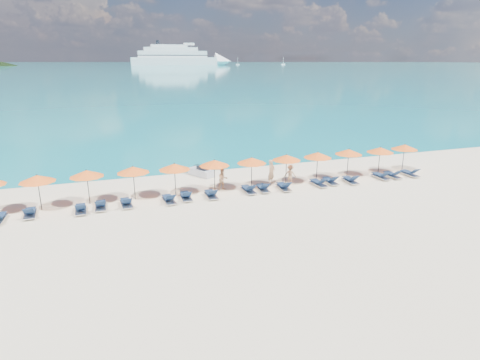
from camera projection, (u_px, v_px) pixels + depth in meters
name	position (u px, v px, depth m)	size (l,w,h in m)	color
ground	(256.00, 213.00, 24.03)	(1400.00, 1400.00, 0.00)	beige
sea	(105.00, 64.00, 622.14)	(1600.00, 1300.00, 0.01)	#1FA9B2
cruise_ship	(183.00, 58.00, 538.38)	(136.30, 25.05, 37.81)	white
sailboat_near	(238.00, 64.00, 573.56)	(5.38, 1.79, 9.85)	white
sailboat_far	(283.00, 64.00, 582.10)	(6.20, 2.07, 11.37)	white
jetski	(201.00, 172.00, 31.53)	(1.82, 2.36, 0.80)	silver
beachgoer_a	(271.00, 172.00, 29.33)	(0.67, 0.44, 1.82)	tan
beachgoer_b	(223.00, 179.00, 28.09)	(0.73, 0.42, 1.50)	tan
beachgoer_c	(290.00, 174.00, 29.53)	(0.91, 0.42, 1.41)	tan
umbrella_1	(37.00, 179.00, 23.88)	(2.10, 2.10, 2.28)	black
umbrella_2	(87.00, 173.00, 24.94)	(2.10, 2.10, 2.28)	black
umbrella_3	(133.00, 170.00, 25.78)	(2.10, 2.10, 2.28)	black
umbrella_4	(174.00, 167.00, 26.49)	(2.10, 2.10, 2.28)	black
umbrella_5	(214.00, 163.00, 27.44)	(2.10, 2.10, 2.28)	black
umbrella_6	(252.00, 160.00, 28.10)	(2.10, 2.10, 2.28)	black
umbrella_7	(287.00, 158.00, 28.94)	(2.10, 2.10, 2.28)	black
umbrella_8	(318.00, 155.00, 29.70)	(2.10, 2.10, 2.28)	black
umbrella_9	(349.00, 152.00, 30.71)	(2.10, 2.10, 2.28)	black
umbrella_10	(380.00, 150.00, 31.37)	(2.10, 2.10, 2.28)	black
umbrella_11	(405.00, 147.00, 32.39)	(2.10, 2.10, 2.28)	black
lounger_2	(30.00, 213.00, 23.41)	(0.72, 1.73, 0.66)	silver
lounger_3	(81.00, 209.00, 24.02)	(0.67, 1.72, 0.66)	silver
lounger_4	(101.00, 205.00, 24.59)	(0.66, 1.71, 0.66)	silver
lounger_5	(126.00, 203.00, 25.03)	(0.74, 1.74, 0.66)	silver
lounger_6	(169.00, 199.00, 25.67)	(0.77, 1.75, 0.66)	silver
lounger_7	(186.00, 196.00, 26.25)	(0.67, 1.72, 0.66)	silver
lounger_8	(211.00, 194.00, 26.60)	(0.63, 1.70, 0.66)	silver
lounger_9	(249.00, 189.00, 27.59)	(0.66, 1.71, 0.66)	silver
lounger_10	(263.00, 188.00, 27.92)	(0.73, 1.74, 0.66)	silver
lounger_11	(284.00, 187.00, 28.19)	(0.72, 1.73, 0.66)	silver
lounger_12	(319.00, 183.00, 29.05)	(0.73, 1.74, 0.66)	silver
lounger_13	(330.00, 181.00, 29.55)	(0.65, 1.71, 0.66)	silver
lounger_14	(350.00, 180.00, 29.74)	(0.75, 1.74, 0.66)	silver
lounger_15	(381.00, 176.00, 30.76)	(0.67, 1.72, 0.66)	silver
lounger_16	(392.00, 175.00, 31.07)	(0.64, 1.71, 0.66)	silver
lounger_17	(410.00, 173.00, 31.50)	(0.65, 1.71, 0.66)	silver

